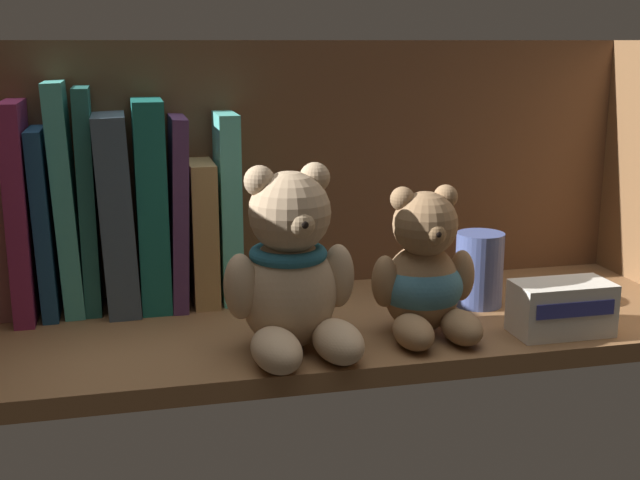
% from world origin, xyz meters
% --- Properties ---
extents(shelf_board, '(0.77, 0.28, 0.02)m').
position_xyz_m(shelf_board, '(0.00, 0.00, 0.01)').
color(shelf_board, brown).
rests_on(shelf_board, ground).
extents(shelf_back_panel, '(0.79, 0.01, 0.31)m').
position_xyz_m(shelf_back_panel, '(0.00, 0.15, 0.16)').
color(shelf_back_panel, brown).
rests_on(shelf_back_panel, ground).
extents(book_1, '(0.02, 0.15, 0.23)m').
position_xyz_m(book_1, '(-0.33, 0.12, 0.14)').
color(book_1, '#802550').
rests_on(book_1, shelf_board).
extents(book_2, '(0.02, 0.13, 0.20)m').
position_xyz_m(book_2, '(-0.31, 0.12, 0.12)').
color(book_2, navy).
rests_on(book_2, shelf_board).
extents(book_3, '(0.03, 0.11, 0.25)m').
position_xyz_m(book_3, '(-0.29, 0.12, 0.14)').
color(book_3, '#48ADA0').
rests_on(book_3, shelf_board).
extents(book_4, '(0.02, 0.11, 0.24)m').
position_xyz_m(book_4, '(-0.27, 0.12, 0.14)').
color(book_4, '#225F58').
rests_on(book_4, shelf_board).
extents(book_5, '(0.04, 0.14, 0.22)m').
position_xyz_m(book_5, '(-0.24, 0.12, 0.13)').
color(book_5, '#3C4E5F').
rests_on(book_5, shelf_board).
extents(book_6, '(0.03, 0.13, 0.23)m').
position_xyz_m(book_6, '(-0.20, 0.12, 0.13)').
color(book_6, '#17655C').
rests_on(book_6, shelf_board).
extents(book_7, '(0.02, 0.13, 0.21)m').
position_xyz_m(book_7, '(-0.17, 0.12, 0.13)').
color(book_7, '#50305F').
rests_on(book_7, shelf_board).
extents(book_8, '(0.03, 0.12, 0.16)m').
position_xyz_m(book_8, '(-0.14, 0.12, 0.10)').
color(book_8, tan).
rests_on(book_8, shelf_board).
extents(book_9, '(0.02, 0.10, 0.21)m').
position_xyz_m(book_9, '(-0.11, 0.12, 0.13)').
color(book_9, '#5BCCBE').
rests_on(book_9, shelf_board).
extents(teddy_bear_larger, '(0.13, 0.14, 0.18)m').
position_xyz_m(teddy_bear_larger, '(-0.08, -0.08, 0.10)').
color(teddy_bear_larger, tan).
rests_on(teddy_bear_larger, shelf_board).
extents(teddy_bear_smaller, '(0.11, 0.11, 0.15)m').
position_xyz_m(teddy_bear_smaller, '(0.06, -0.06, 0.08)').
color(teddy_bear_smaller, '#93704C').
rests_on(teddy_bear_smaller, shelf_board).
extents(pillar_candle, '(0.05, 0.05, 0.08)m').
position_xyz_m(pillar_candle, '(0.16, 0.01, 0.06)').
color(pillar_candle, '#4C5B99').
rests_on(pillar_candle, shelf_board).
extents(small_product_box, '(0.10, 0.05, 0.05)m').
position_xyz_m(small_product_box, '(0.20, -0.09, 0.05)').
color(small_product_box, silver).
rests_on(small_product_box, shelf_board).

